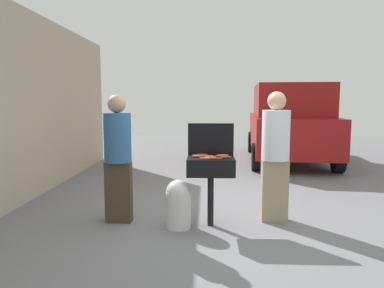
{
  "coord_description": "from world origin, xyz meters",
  "views": [
    {
      "loc": [
        -0.2,
        -4.71,
        1.6
      ],
      "look_at": [
        -0.4,
        0.31,
        1.0
      ],
      "focal_mm": 33.83,
      "sensor_mm": 36.0,
      "label": 1
    }
  ],
  "objects_px": {
    "hot_dog_5": "(205,158)",
    "hot_dog_3": "(210,158)",
    "hot_dog_11": "(223,155)",
    "hot_dog_12": "(226,157)",
    "hot_dog_10": "(198,156)",
    "hot_dog_0": "(199,155)",
    "hot_dog_2": "(197,156)",
    "hot_dog_7": "(222,156)",
    "hot_dog_8": "(211,157)",
    "parked_minivan": "(289,123)",
    "hot_dog_9": "(208,156)",
    "hot_dog_6": "(203,155)",
    "hot_dog_1": "(221,156)",
    "hot_dog_4": "(216,158)",
    "propane_tank": "(178,203)",
    "person_left": "(118,154)",
    "person_right": "(275,152)",
    "bbq_grill": "(211,168)"
  },
  "relations": [
    {
      "from": "hot_dog_5",
      "to": "hot_dog_3",
      "type": "bearing_deg",
      "value": 37.01
    },
    {
      "from": "hot_dog_11",
      "to": "hot_dog_12",
      "type": "relative_size",
      "value": 1.0
    },
    {
      "from": "hot_dog_11",
      "to": "hot_dog_10",
      "type": "bearing_deg",
      "value": -163.13
    },
    {
      "from": "hot_dog_0",
      "to": "hot_dog_5",
      "type": "xyz_separation_m",
      "value": [
        0.07,
        -0.24,
        0.0
      ]
    },
    {
      "from": "hot_dog_2",
      "to": "hot_dog_12",
      "type": "relative_size",
      "value": 1.0
    },
    {
      "from": "hot_dog_7",
      "to": "hot_dog_11",
      "type": "xyz_separation_m",
      "value": [
        0.02,
        0.03,
        0.0
      ]
    },
    {
      "from": "hot_dog_8",
      "to": "parked_minivan",
      "type": "xyz_separation_m",
      "value": [
        2.13,
        5.18,
        0.12
      ]
    },
    {
      "from": "hot_dog_5",
      "to": "hot_dog_9",
      "type": "relative_size",
      "value": 1.0
    },
    {
      "from": "parked_minivan",
      "to": "hot_dog_6",
      "type": "bearing_deg",
      "value": 70.98
    },
    {
      "from": "hot_dog_3",
      "to": "hot_dog_5",
      "type": "xyz_separation_m",
      "value": [
        -0.06,
        -0.05,
        0.0
      ]
    },
    {
      "from": "hot_dog_11",
      "to": "hot_dog_3",
      "type": "bearing_deg",
      "value": -130.01
    },
    {
      "from": "hot_dog_1",
      "to": "hot_dog_9",
      "type": "xyz_separation_m",
      "value": [
        -0.17,
        -0.01,
        0.0
      ]
    },
    {
      "from": "hot_dog_4",
      "to": "hot_dog_7",
      "type": "height_order",
      "value": "same"
    },
    {
      "from": "hot_dog_0",
      "to": "propane_tank",
      "type": "distance_m",
      "value": 0.66
    },
    {
      "from": "person_left",
      "to": "hot_dog_12",
      "type": "bearing_deg",
      "value": -20.23
    },
    {
      "from": "hot_dog_8",
      "to": "hot_dog_11",
      "type": "height_order",
      "value": "same"
    },
    {
      "from": "hot_dog_3",
      "to": "hot_dog_4",
      "type": "bearing_deg",
      "value": -33.3
    },
    {
      "from": "hot_dog_0",
      "to": "hot_dog_7",
      "type": "distance_m",
      "value": 0.29
    },
    {
      "from": "hot_dog_9",
      "to": "hot_dog_11",
      "type": "xyz_separation_m",
      "value": [
        0.2,
        0.09,
        0.0
      ]
    },
    {
      "from": "hot_dog_4",
      "to": "hot_dog_8",
      "type": "relative_size",
      "value": 1.0
    },
    {
      "from": "hot_dog_0",
      "to": "hot_dog_9",
      "type": "height_order",
      "value": "same"
    },
    {
      "from": "hot_dog_6",
      "to": "person_right",
      "type": "height_order",
      "value": "person_right"
    },
    {
      "from": "hot_dog_8",
      "to": "person_left",
      "type": "xyz_separation_m",
      "value": [
        -1.21,
        0.14,
        0.01
      ]
    },
    {
      "from": "hot_dog_6",
      "to": "hot_dog_8",
      "type": "distance_m",
      "value": 0.2
    },
    {
      "from": "hot_dog_2",
      "to": "hot_dog_7",
      "type": "bearing_deg",
      "value": 6.14
    },
    {
      "from": "hot_dog_0",
      "to": "person_left",
      "type": "bearing_deg",
      "value": 179.1
    },
    {
      "from": "hot_dog_0",
      "to": "hot_dog_9",
      "type": "bearing_deg",
      "value": -34.32
    },
    {
      "from": "hot_dog_9",
      "to": "hot_dog_10",
      "type": "xyz_separation_m",
      "value": [
        -0.13,
        -0.01,
        0.0
      ]
    },
    {
      "from": "hot_dog_3",
      "to": "hot_dog_7",
      "type": "relative_size",
      "value": 1.0
    },
    {
      "from": "parked_minivan",
      "to": "hot_dog_1",
      "type": "bearing_deg",
      "value": 73.66
    },
    {
      "from": "propane_tank",
      "to": "person_left",
      "type": "bearing_deg",
      "value": 165.96
    },
    {
      "from": "hot_dog_6",
      "to": "parked_minivan",
      "type": "distance_m",
      "value": 5.49
    },
    {
      "from": "hot_dog_5",
      "to": "hot_dog_8",
      "type": "xyz_separation_m",
      "value": [
        0.07,
        0.12,
        0.0
      ]
    },
    {
      "from": "hot_dog_5",
      "to": "bbq_grill",
      "type": "bearing_deg",
      "value": 63.56
    },
    {
      "from": "hot_dog_1",
      "to": "hot_dog_10",
      "type": "xyz_separation_m",
      "value": [
        -0.29,
        -0.02,
        0.0
      ]
    },
    {
      "from": "hot_dog_2",
      "to": "hot_dog_6",
      "type": "xyz_separation_m",
      "value": [
        0.07,
        0.09,
        0.0
      ]
    },
    {
      "from": "hot_dog_1",
      "to": "hot_dog_4",
      "type": "xyz_separation_m",
      "value": [
        -0.06,
        -0.18,
        0.0
      ]
    },
    {
      "from": "hot_dog_12",
      "to": "person_left",
      "type": "distance_m",
      "value": 1.41
    },
    {
      "from": "hot_dog_3",
      "to": "parked_minivan",
      "type": "bearing_deg",
      "value": 67.85
    },
    {
      "from": "hot_dog_5",
      "to": "hot_dog_8",
      "type": "distance_m",
      "value": 0.14
    },
    {
      "from": "bbq_grill",
      "to": "hot_dog_9",
      "type": "bearing_deg",
      "value": 159.1
    },
    {
      "from": "hot_dog_2",
      "to": "hot_dog_11",
      "type": "bearing_deg",
      "value": 10.87
    },
    {
      "from": "hot_dog_2",
      "to": "propane_tank",
      "type": "bearing_deg",
      "value": -149.86
    },
    {
      "from": "person_right",
      "to": "hot_dog_4",
      "type": "bearing_deg",
      "value": 21.11
    },
    {
      "from": "hot_dog_11",
      "to": "propane_tank",
      "type": "relative_size",
      "value": 0.21
    },
    {
      "from": "hot_dog_4",
      "to": "parked_minivan",
      "type": "xyz_separation_m",
      "value": [
        2.06,
        5.3,
        0.12
      ]
    },
    {
      "from": "hot_dog_7",
      "to": "parked_minivan",
      "type": "xyz_separation_m",
      "value": [
        1.99,
        5.08,
        0.12
      ]
    },
    {
      "from": "hot_dog_2",
      "to": "hot_dog_6",
      "type": "bearing_deg",
      "value": 52.87
    },
    {
      "from": "hot_dog_0",
      "to": "hot_dog_1",
      "type": "distance_m",
      "value": 0.28
    },
    {
      "from": "hot_dog_5",
      "to": "person_right",
      "type": "height_order",
      "value": "person_right"
    }
  ]
}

